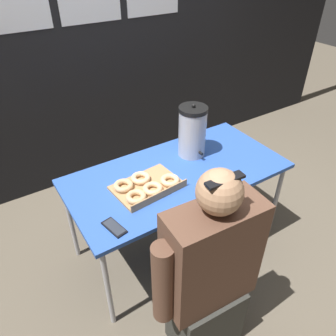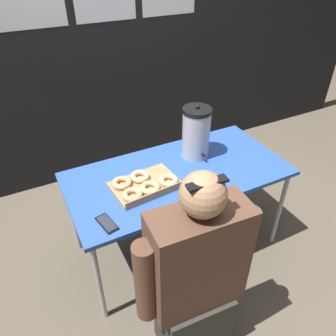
{
  "view_description": "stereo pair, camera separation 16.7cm",
  "coord_description": "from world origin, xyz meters",
  "px_view_note": "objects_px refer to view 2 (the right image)",
  "views": [
    {
      "loc": [
        -1.0,
        -1.45,
        2.0
      ],
      "look_at": [
        -0.08,
        0.0,
        0.76
      ],
      "focal_mm": 35.0,
      "sensor_mm": 36.0,
      "label": 1
    },
    {
      "loc": [
        -0.86,
        -1.53,
        2.0
      ],
      "look_at": [
        -0.08,
        0.0,
        0.76
      ],
      "focal_mm": 35.0,
      "sensor_mm": 36.0,
      "label": 2
    }
  ],
  "objects_px": {
    "coffee_urn": "(196,133)",
    "donut_box": "(144,185)",
    "person_seated": "(196,280)",
    "cell_phone": "(107,223)"
  },
  "relations": [
    {
      "from": "coffee_urn",
      "to": "donut_box",
      "type": "bearing_deg",
      "value": -159.41
    },
    {
      "from": "donut_box",
      "to": "coffee_urn",
      "type": "relative_size",
      "value": 1.13
    },
    {
      "from": "donut_box",
      "to": "cell_phone",
      "type": "height_order",
      "value": "donut_box"
    },
    {
      "from": "person_seated",
      "to": "cell_phone",
      "type": "bearing_deg",
      "value": -53.04
    },
    {
      "from": "coffee_urn",
      "to": "cell_phone",
      "type": "height_order",
      "value": "coffee_urn"
    },
    {
      "from": "coffee_urn",
      "to": "person_seated",
      "type": "distance_m",
      "value": 1.01
    },
    {
      "from": "coffee_urn",
      "to": "person_seated",
      "type": "xyz_separation_m",
      "value": [
        -0.48,
        -0.83,
        -0.3
      ]
    },
    {
      "from": "person_seated",
      "to": "donut_box",
      "type": "bearing_deg",
      "value": -87.23
    },
    {
      "from": "coffee_urn",
      "to": "person_seated",
      "type": "height_order",
      "value": "person_seated"
    },
    {
      "from": "donut_box",
      "to": "person_seated",
      "type": "distance_m",
      "value": 0.67
    }
  ]
}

